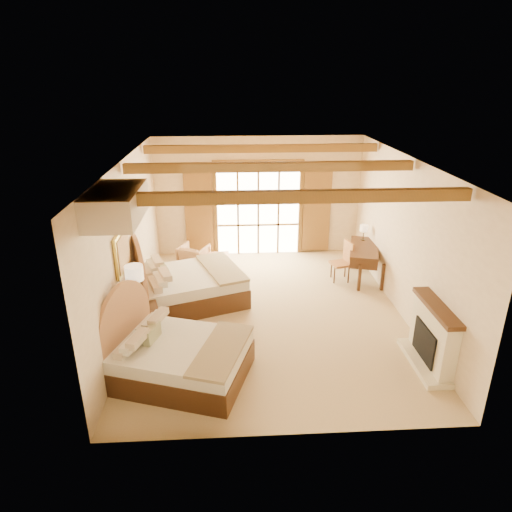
{
  "coord_description": "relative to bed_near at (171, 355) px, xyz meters",
  "views": [
    {
      "loc": [
        -0.77,
        -8.44,
        4.72
      ],
      "look_at": [
        -0.26,
        0.2,
        1.21
      ],
      "focal_mm": 32.0,
      "sensor_mm": 36.0,
      "label": 1
    }
  ],
  "objects": [
    {
      "name": "floor",
      "position": [
        1.78,
        2.08,
        -0.42
      ],
      "size": [
        7.0,
        7.0,
        0.0
      ],
      "primitive_type": "plane",
      "color": "tan",
      "rests_on": "ground"
    },
    {
      "name": "fireplace",
      "position": [
        4.38,
        0.08,
        0.09
      ],
      "size": [
        0.46,
        1.4,
        1.16
      ],
      "color": "beige",
      "rests_on": "ground"
    },
    {
      "name": "ceiling_beams",
      "position": [
        1.78,
        2.08,
        2.66
      ],
      "size": [
        5.39,
        4.6,
        0.18
      ],
      "primitive_type": null,
      "color": "brown",
      "rests_on": "ceiling"
    },
    {
      "name": "floor_lamp",
      "position": [
        -0.72,
        1.16,
        0.88
      ],
      "size": [
        0.32,
        0.32,
        1.53
      ],
      "color": "#382E1C",
      "rests_on": "floor"
    },
    {
      "name": "painting",
      "position": [
        -0.92,
        1.33,
        1.33
      ],
      "size": [
        0.06,
        0.95,
        0.75
      ],
      "color": "gold",
      "rests_on": "wall_left"
    },
    {
      "name": "bed_near",
      "position": [
        0.0,
        0.0,
        0.0
      ],
      "size": [
        2.55,
        2.15,
        1.38
      ],
      "rotation": [
        0.0,
        0.0,
        -0.32
      ],
      "color": "#442214",
      "rests_on": "floor"
    },
    {
      "name": "desk_lamp",
      "position": [
        4.32,
        4.18,
        0.7
      ],
      "size": [
        0.2,
        0.2,
        0.39
      ],
      "color": "#382E1C",
      "rests_on": "desk"
    },
    {
      "name": "nightstand",
      "position": [
        -0.67,
        1.36,
        -0.1
      ],
      "size": [
        0.66,
        0.66,
        0.64
      ],
      "primitive_type": "cube",
      "rotation": [
        0.0,
        0.0,
        0.28
      ],
      "color": "#442214",
      "rests_on": "floor"
    },
    {
      "name": "ottoman",
      "position": [
        0.7,
        4.4,
        -0.22
      ],
      "size": [
        0.58,
        0.58,
        0.4
      ],
      "primitive_type": "cube",
      "rotation": [
        0.0,
        0.0,
        0.07
      ],
      "color": "#AE7B52",
      "rests_on": "floor"
    },
    {
      "name": "armchair",
      "position": [
        0.06,
        4.55,
        -0.1
      ],
      "size": [
        0.89,
        0.9,
        0.63
      ],
      "primitive_type": "imported",
      "rotation": [
        0.0,
        0.0,
        -3.56
      ],
      "color": "#B08054",
      "rests_on": "floor"
    },
    {
      "name": "bed_far",
      "position": [
        -0.08,
        2.67,
        0.03
      ],
      "size": [
        2.78,
        2.35,
        1.48
      ],
      "rotation": [
        0.0,
        0.0,
        0.35
      ],
      "color": "#442214",
      "rests_on": "floor"
    },
    {
      "name": "wall_back",
      "position": [
        1.78,
        5.58,
        1.18
      ],
      "size": [
        5.5,
        0.0,
        5.5
      ],
      "primitive_type": "plane",
      "rotation": [
        1.57,
        0.0,
        0.0
      ],
      "color": "beige",
      "rests_on": "ground"
    },
    {
      "name": "french_doors",
      "position": [
        1.78,
        5.52,
        0.83
      ],
      "size": [
        3.95,
        0.08,
        2.6
      ],
      "color": "white",
      "rests_on": "ground"
    },
    {
      "name": "wall_left",
      "position": [
        -0.97,
        2.08,
        1.18
      ],
      "size": [
        0.0,
        7.0,
        7.0
      ],
      "primitive_type": "plane",
      "rotation": [
        1.57,
        0.0,
        1.57
      ],
      "color": "beige",
      "rests_on": "ground"
    },
    {
      "name": "desk",
      "position": [
        4.22,
        3.7,
        0.02
      ],
      "size": [
        1.04,
        1.63,
        0.82
      ],
      "rotation": [
        0.0,
        0.0,
        -0.28
      ],
      "color": "#442214",
      "rests_on": "floor"
    },
    {
      "name": "desk_chair",
      "position": [
        3.67,
        3.6,
        -0.11
      ],
      "size": [
        0.53,
        0.52,
        0.98
      ],
      "rotation": [
        0.0,
        0.0,
        0.25
      ],
      "color": "#A17239",
      "rests_on": "floor"
    },
    {
      "name": "ceiling",
      "position": [
        1.78,
        2.08,
        2.78
      ],
      "size": [
        7.0,
        7.0,
        0.0
      ],
      "primitive_type": "plane",
      "rotation": [
        3.14,
        0.0,
        0.0
      ],
      "color": "#B77734",
      "rests_on": "ground"
    },
    {
      "name": "canopy_valance",
      "position": [
        -0.62,
        0.08,
        2.53
      ],
      "size": [
        0.7,
        1.4,
        0.45
      ],
      "primitive_type": "cube",
      "color": "beige",
      "rests_on": "ceiling"
    },
    {
      "name": "wall_right",
      "position": [
        4.53,
        2.08,
        1.18
      ],
      "size": [
        0.0,
        7.0,
        7.0
      ],
      "primitive_type": "plane",
      "rotation": [
        1.57,
        0.0,
        -1.57
      ],
      "color": "beige",
      "rests_on": "ground"
    }
  ]
}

